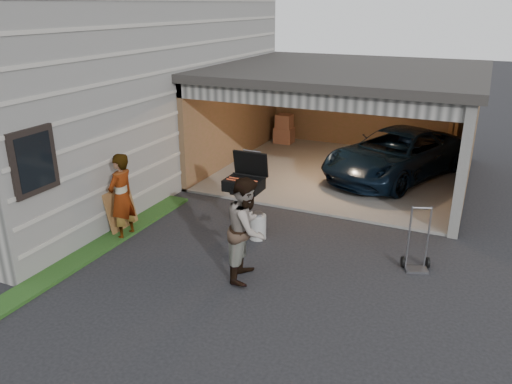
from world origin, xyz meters
TOP-DOWN VIEW (x-y plane):
  - ground at (0.00, 0.00)m, footprint 80.00×80.00m
  - house at (-6.00, 4.00)m, footprint 7.00×11.00m
  - groundcover_strip at (-2.25, -1.00)m, footprint 0.50×8.00m
  - garage at (0.76, 6.79)m, footprint 6.80×6.30m
  - minivan at (2.17, 6.69)m, footprint 3.68×4.98m
  - woman at (-2.10, 0.79)m, footprint 0.42×0.64m
  - man at (0.80, 0.42)m, footprint 0.84×0.99m
  - bbq_grill at (-0.03, 2.04)m, footprint 0.74×0.65m
  - propane_tank at (0.35, 1.86)m, footprint 0.37×0.37m
  - plywood_panel at (-2.40, 1.08)m, footprint 0.22×0.80m
  - hand_truck at (3.40, 1.91)m, footprint 0.53×0.48m

SIDE VIEW (x-z plane):
  - ground at x=0.00m, z-range 0.00..0.00m
  - groundcover_strip at x=-2.25m, z-range 0.00..0.06m
  - hand_truck at x=3.40m, z-range -0.36..0.81m
  - propane_tank at x=0.35m, z-range 0.00..0.50m
  - plywood_panel at x=-2.40m, z-range 0.00..0.88m
  - minivan at x=2.17m, z-range 0.00..1.26m
  - woman at x=-2.10m, z-range 0.00..1.75m
  - man at x=0.80m, z-range 0.00..1.80m
  - bbq_grill at x=-0.03m, z-range 0.15..1.80m
  - garage at x=0.76m, z-range 0.42..3.32m
  - house at x=-6.00m, z-range 0.00..5.50m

